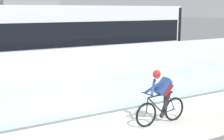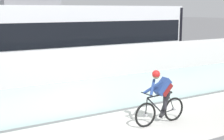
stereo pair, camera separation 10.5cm
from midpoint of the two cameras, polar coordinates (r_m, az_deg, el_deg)
The scene contains 8 objects.
ground_plane at distance 9.25m, azimuth 2.67°, elevation -10.49°, with size 200.00×200.00×0.00m, color slate.
bike_path_deck at distance 9.25m, azimuth 2.67°, elevation -10.45°, with size 32.00×3.20×0.01m, color silver.
glass_parapet at distance 10.58m, azimuth -2.95°, elevation -4.56°, with size 32.00×0.05×1.14m, color silver.
concrete_barrier_wall at distance 12.07m, azimuth -7.06°, elevation -0.91°, with size 32.00×0.36×1.90m, color white.
tram_rail_near at distance 14.52m, azimuth -11.05°, elevation -2.92°, with size 32.00×0.08×0.01m, color #595654.
tram_rail_far at distance 15.84m, azimuth -12.88°, elevation -1.88°, with size 32.00×0.08×0.01m, color #595654.
tram at distance 15.50m, azimuth -6.48°, elevation 5.12°, with size 11.06×2.54×3.81m.
cyclist_on_bike at distance 9.71m, azimuth 8.63°, elevation -4.73°, with size 1.77×0.58×1.61m.
Camera 2 is at (-4.82, -7.17, 3.29)m, focal length 53.40 mm.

